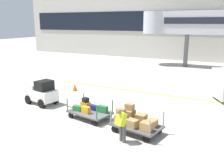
# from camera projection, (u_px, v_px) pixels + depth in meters

# --- Properties ---
(ground_plane) EXTENTS (120.00, 120.00, 0.00)m
(ground_plane) POSITION_uv_depth(u_px,v_px,m) (95.00, 126.00, 12.71)
(ground_plane) COLOR #B2ADA0
(apron_lead_line) EXTENTS (17.09, 0.70, 0.01)m
(apron_lead_line) POSITION_uv_depth(u_px,v_px,m) (153.00, 94.00, 18.53)
(apron_lead_line) COLOR yellow
(apron_lead_line) RESTS_ON ground_plane
(terminal_building) EXTENTS (53.77, 2.51, 9.62)m
(terminal_building) POSITION_uv_depth(u_px,v_px,m) (191.00, 25.00, 34.13)
(terminal_building) COLOR #BCB7AD
(terminal_building) RESTS_ON ground_plane
(jet_bridge) EXTENTS (16.23, 3.00, 6.41)m
(jet_bridge) POSITION_uv_depth(u_px,v_px,m) (209.00, 23.00, 27.61)
(jet_bridge) COLOR #B7B7BC
(jet_bridge) RESTS_ON ground_plane
(baggage_tug) EXTENTS (2.27, 1.57, 1.58)m
(baggage_tug) POSITION_uv_depth(u_px,v_px,m) (42.00, 93.00, 16.02)
(baggage_tug) COLOR white
(baggage_tug) RESTS_ON ground_plane
(baggage_cart_lead) EXTENTS (3.08, 1.81, 1.10)m
(baggage_cart_lead) POSITION_uv_depth(u_px,v_px,m) (89.00, 110.00, 13.73)
(baggage_cart_lead) COLOR #4C4C4F
(baggage_cart_lead) RESTS_ON ground_plane
(baggage_cart_middle) EXTENTS (3.08, 1.81, 1.24)m
(baggage_cart_middle) POSITION_uv_depth(u_px,v_px,m) (135.00, 121.00, 11.88)
(baggage_cart_middle) COLOR #4C4C4F
(baggage_cart_middle) RESTS_ON ground_plane
(baggage_handler) EXTENTS (0.55, 0.56, 1.56)m
(baggage_handler) POSITION_uv_depth(u_px,v_px,m) (121.00, 124.00, 10.82)
(baggage_handler) COLOR #4C4C4C
(baggage_handler) RESTS_ON ground_plane
(safety_cone_near) EXTENTS (0.36, 0.36, 0.55)m
(safety_cone_near) POSITION_uv_depth(u_px,v_px,m) (75.00, 87.00, 19.22)
(safety_cone_near) COLOR #EA590F
(safety_cone_near) RESTS_ON ground_plane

